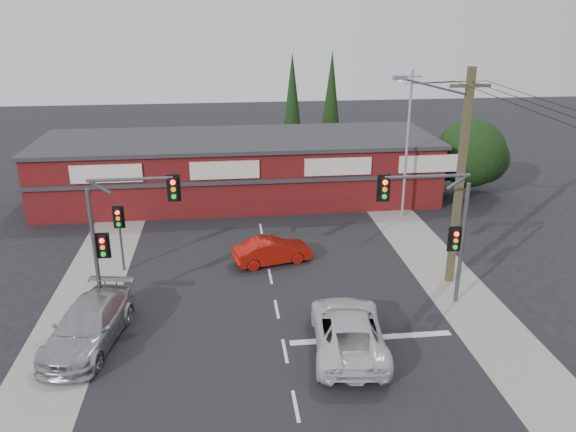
{
  "coord_description": "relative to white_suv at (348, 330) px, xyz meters",
  "views": [
    {
      "loc": [
        -2.01,
        -20.17,
        12.21
      ],
      "look_at": [
        0.7,
        3.0,
        3.64
      ],
      "focal_mm": 35.0,
      "sensor_mm": 36.0,
      "label": 1
    }
  ],
  "objects": [
    {
      "name": "tree_cluster",
      "position": [
        12.27,
        17.5,
        2.11
      ],
      "size": [
        5.9,
        5.1,
        5.5
      ],
      "color": "#2D2116",
      "rests_on": "ground"
    },
    {
      "name": "traffic_mast_right",
      "position": [
        4.45,
        3.06,
        3.16
      ],
      "size": [
        3.96,
        0.27,
        5.97
      ],
      "color": "#47494C",
      "rests_on": "ground"
    },
    {
      "name": "verge_left",
      "position": [
        -10.92,
        7.06,
        -0.78
      ],
      "size": [
        3.0,
        70.0,
        0.02
      ],
      "primitive_type": "cube",
      "color": "gray",
      "rests_on": "ground"
    },
    {
      "name": "stop_line",
      "position": [
        1.08,
        0.56,
        -0.77
      ],
      "size": [
        6.5,
        0.35,
        0.01
      ],
      "primitive_type": "cube",
      "color": "silver",
      "rests_on": "ground"
    },
    {
      "name": "traffic_mast_left",
      "position": [
        -8.84,
        4.06,
        3.14
      ],
      "size": [
        3.77,
        0.27,
        5.97
      ],
      "color": "#47494C",
      "rests_on": "ground"
    },
    {
      "name": "red_sedan",
      "position": [
        -2.16,
        8.07,
        -0.13
      ],
      "size": [
        4.2,
        2.31,
        1.31
      ],
      "primitive_type": "imported",
      "rotation": [
        0.0,
        0.0,
        1.81
      ],
      "color": "#9F1309",
      "rests_on": "ground"
    },
    {
      "name": "utility_pole",
      "position": [
        5.95,
        5.04,
        4.61
      ],
      "size": [
        4.38,
        0.59,
        10.0
      ],
      "color": "#4D482B",
      "rests_on": "ground"
    },
    {
      "name": "conifer_near",
      "position": [
        1.08,
        26.06,
        4.69
      ],
      "size": [
        1.8,
        1.8,
        9.25
      ],
      "color": "#2D2116",
      "rests_on": "ground"
    },
    {
      "name": "white_suv",
      "position": [
        0.0,
        0.0,
        0.0
      ],
      "size": [
        3.23,
        5.93,
        1.58
      ],
      "primitive_type": "imported",
      "rotation": [
        0.0,
        0.0,
        3.03
      ],
      "color": "silver",
      "rests_on": "ground"
    },
    {
      "name": "conifer_far",
      "position": [
        4.58,
        28.06,
        4.69
      ],
      "size": [
        1.8,
        1.8,
        9.25
      ],
      "color": "#2D2116",
      "rests_on": "ground"
    },
    {
      "name": "lane_dashes",
      "position": [
        -2.42,
        -1.54,
        -0.77
      ],
      "size": [
        0.12,
        30.41,
        0.01
      ],
      "color": "silver",
      "rests_on": "ground"
    },
    {
      "name": "pedestal_signal",
      "position": [
        -9.62,
        8.06,
        1.62
      ],
      "size": [
        0.55,
        0.27,
        3.38
      ],
      "color": "#47494C",
      "rests_on": "ground"
    },
    {
      "name": "road_strip",
      "position": [
        -2.42,
        7.06,
        -0.78
      ],
      "size": [
        14.0,
        70.0,
        0.01
      ],
      "primitive_type": "cube",
      "color": "black",
      "rests_on": "ground"
    },
    {
      "name": "verge_right",
      "position": [
        6.08,
        7.06,
        -0.78
      ],
      "size": [
        3.0,
        70.0,
        0.02
      ],
      "primitive_type": "cube",
      "color": "gray",
      "rests_on": "ground"
    },
    {
      "name": "shop_building",
      "position": [
        -3.41,
        19.04,
        1.34
      ],
      "size": [
        27.3,
        8.4,
        4.22
      ],
      "color": "#501011",
      "rests_on": "ground"
    },
    {
      "name": "ground",
      "position": [
        -2.42,
        2.06,
        -0.79
      ],
      "size": [
        120.0,
        120.0,
        0.0
      ],
      "primitive_type": "plane",
      "color": "black",
      "rests_on": "ground"
    },
    {
      "name": "power_lines",
      "position": [
        6.06,
        -0.41,
        8.25
      ],
      "size": [
        2.01,
        29.0,
        1.22
      ],
      "color": "black",
      "rests_on": "ground"
    },
    {
      "name": "silver_suv",
      "position": [
        -9.88,
        1.47,
        0.02
      ],
      "size": [
        3.24,
        5.87,
        1.61
      ],
      "primitive_type": "imported",
      "rotation": [
        0.0,
        0.0,
        -0.19
      ],
      "color": "#A5A7AA",
      "rests_on": "ground"
    },
    {
      "name": "steel_pole",
      "position": [
        6.58,
        14.06,
        3.91
      ],
      "size": [
        1.2,
        0.16,
        9.0
      ],
      "color": "gray",
      "rests_on": "ground"
    }
  ]
}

